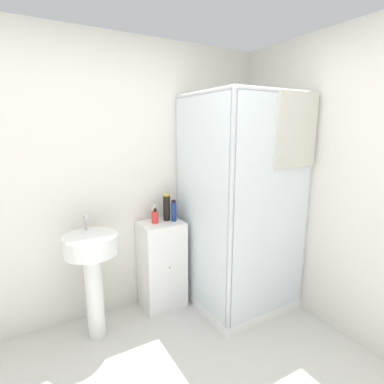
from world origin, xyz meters
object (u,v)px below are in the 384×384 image
shampoo_bottle_blue (174,211)px  shampoo_bottle_tall_black (167,207)px  sink (92,263)px  lotion_bottle_white (155,213)px  soap_dispenser (155,217)px

shampoo_bottle_blue → shampoo_bottle_tall_black: bearing=126.1°
sink → lotion_bottle_white: sink is taller
sink → lotion_bottle_white: 0.73m
sink → shampoo_bottle_blue: bearing=8.4°
shampoo_bottle_tall_black → soap_dispenser: bearing=-171.6°
sink → lotion_bottle_white: bearing=19.4°
lotion_bottle_white → sink: bearing=-160.6°
soap_dispenser → sink: bearing=-165.7°
sink → shampoo_bottle_tall_black: (0.75, 0.18, 0.32)m
sink → lotion_bottle_white: (0.65, 0.23, 0.26)m
shampoo_bottle_tall_black → shampoo_bottle_blue: 0.08m
sink → lotion_bottle_white: size_ratio=6.25×
shampoo_bottle_tall_black → lotion_bottle_white: bearing=154.5°
sink → soap_dispenser: sink is taller
lotion_bottle_white → shampoo_bottle_blue: bearing=-36.6°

